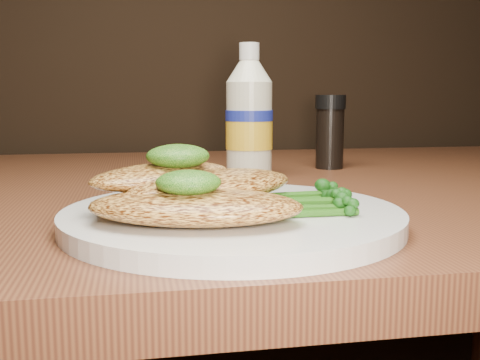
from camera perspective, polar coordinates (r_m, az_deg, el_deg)
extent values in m
cylinder|color=silver|center=(0.49, -0.75, -3.74)|extent=(0.29, 0.29, 0.01)
ellipsoid|color=gold|center=(0.43, -4.45, -2.65)|extent=(0.18, 0.12, 0.03)
ellipsoid|color=gold|center=(0.48, -2.67, -0.56)|extent=(0.18, 0.15, 0.02)
ellipsoid|color=gold|center=(0.49, -7.65, 0.41)|extent=(0.15, 0.14, 0.02)
ellipsoid|color=#083709|center=(0.42, -5.15, -0.25)|extent=(0.05, 0.05, 0.02)
ellipsoid|color=#083709|center=(0.48, -6.19, 2.38)|extent=(0.06, 0.05, 0.02)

